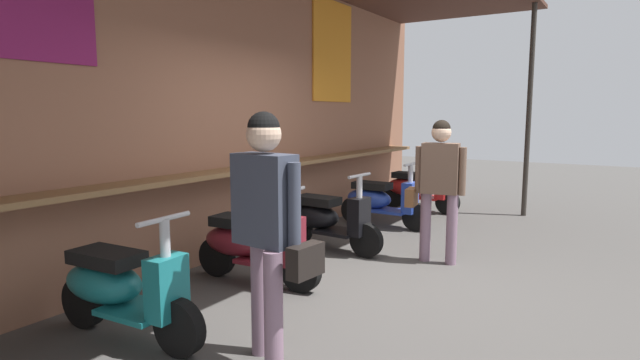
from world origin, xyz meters
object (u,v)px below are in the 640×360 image
at_px(scooter_blue, 379,200).
at_px(scooter_red, 415,188).
at_px(scooter_black, 325,218).
at_px(scooter_maroon, 250,244).
at_px(shopper_with_handbag, 438,178).
at_px(scooter_teal, 119,287).
at_px(shopper_browsing, 267,215).

bearing_deg(scooter_blue, scooter_red, 89.93).
bearing_deg(scooter_black, scooter_maroon, -87.02).
height_order(scooter_blue, shopper_with_handbag, shopper_with_handbag).
relative_size(scooter_maroon, scooter_black, 1.00).
bearing_deg(scooter_blue, scooter_teal, -90.06).
relative_size(scooter_red, shopper_browsing, 0.84).
bearing_deg(scooter_teal, scooter_blue, 86.42).
distance_m(scooter_teal, shopper_browsing, 1.36).
bearing_deg(shopper_with_handbag, scooter_teal, -32.81).
bearing_deg(shopper_with_handbag, shopper_browsing, -12.53).
height_order(scooter_blue, shopper_browsing, shopper_browsing).
bearing_deg(shopper_with_handbag, scooter_maroon, -48.84).
xyz_separation_m(scooter_black, scooter_blue, (1.53, 0.00, 0.00)).
xyz_separation_m(scooter_maroon, scooter_black, (1.41, 0.00, 0.00)).
bearing_deg(scooter_red, scooter_maroon, -86.42).
relative_size(scooter_red, shopper_with_handbag, 0.88).
relative_size(shopper_with_handbag, shopper_browsing, 0.95).
height_order(scooter_red, shopper_with_handbag, shopper_with_handbag).
xyz_separation_m(scooter_red, shopper_browsing, (-5.60, -1.18, 0.63)).
bearing_deg(scooter_maroon, scooter_blue, 86.38).
bearing_deg(scooter_teal, shopper_browsing, 8.39).
xyz_separation_m(scooter_red, shopper_with_handbag, (-2.75, -1.33, 0.57)).
bearing_deg(scooter_blue, shopper_browsing, -74.18).
relative_size(scooter_blue, shopper_with_handbag, 0.88).
relative_size(scooter_maroon, scooter_blue, 1.00).
xyz_separation_m(scooter_teal, shopper_browsing, (0.25, -1.18, 0.63)).
bearing_deg(scooter_maroon, scooter_red, 86.38).
bearing_deg(scooter_black, scooter_red, 92.98).
distance_m(scooter_teal, scooter_red, 5.86).
relative_size(scooter_maroon, scooter_red, 1.00).
distance_m(scooter_blue, shopper_with_handbag, 1.95).
relative_size(scooter_teal, shopper_with_handbag, 0.88).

